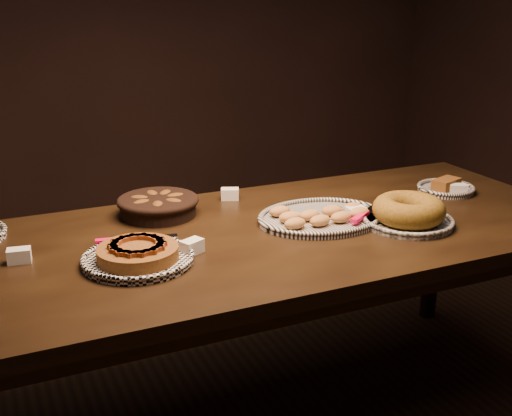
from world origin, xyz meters
name	(u,v)px	position (x,y,z in m)	size (l,w,h in m)	color
ground	(264,412)	(0.00, 0.00, 0.00)	(5.00, 5.00, 0.00)	black
buffet_table	(265,250)	(0.00, 0.00, 0.68)	(2.40, 1.00, 0.75)	black
apple_tart_plate	(138,255)	(-0.47, -0.09, 0.77)	(0.35, 0.35, 0.07)	white
madeleine_platter	(321,217)	(0.23, 0.00, 0.77)	(0.47, 0.38, 0.05)	black
bundt_cake_plate	(408,213)	(0.49, -0.15, 0.79)	(0.38, 0.36, 0.10)	black
croissant_basket	(158,204)	(-0.29, 0.31, 0.79)	(0.30, 0.30, 0.08)	black
loaf_plate	(446,188)	(0.88, 0.11, 0.77)	(0.24, 0.24, 0.06)	black
tent_cards	(265,217)	(0.03, 0.08, 0.77)	(1.78, 0.54, 0.04)	white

